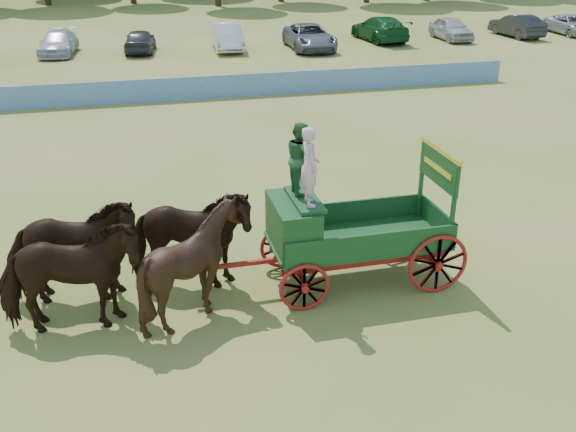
# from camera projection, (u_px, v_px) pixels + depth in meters

# --- Properties ---
(ground) EXTENTS (160.00, 160.00, 0.00)m
(ground) POSITION_uv_depth(u_px,v_px,m) (445.00, 282.00, 14.57)
(ground) COLOR olive
(ground) RESTS_ON ground
(horse_lead_left) EXTENTS (2.89, 1.43, 2.39)m
(horse_lead_left) POSITION_uv_depth(u_px,v_px,m) (69.00, 278.00, 12.34)
(horse_lead_left) COLOR black
(horse_lead_left) RESTS_ON ground
(horse_lead_right) EXTENTS (2.93, 1.54, 2.39)m
(horse_lead_right) POSITION_uv_depth(u_px,v_px,m) (72.00, 252.00, 13.31)
(horse_lead_right) COLOR black
(horse_lead_right) RESTS_ON ground
(horse_wheel_left) EXTENTS (2.42, 2.21, 2.39)m
(horse_wheel_left) POSITION_uv_depth(u_px,v_px,m) (194.00, 264.00, 12.87)
(horse_wheel_left) COLOR black
(horse_wheel_left) RESTS_ON ground
(horse_wheel_right) EXTENTS (3.04, 1.88, 2.39)m
(horse_wheel_right) POSITION_uv_depth(u_px,v_px,m) (188.00, 240.00, 13.84)
(horse_wheel_right) COLOR black
(horse_wheel_right) RESTS_ON ground
(farm_dray) EXTENTS (6.00, 2.00, 3.80)m
(farm_dray) POSITION_uv_depth(u_px,v_px,m) (327.00, 217.00, 13.84)
(farm_dray) COLOR #A42810
(farm_dray) RESTS_ON ground
(sponsor_banner) EXTENTS (26.00, 0.08, 1.05)m
(sponsor_banner) POSITION_uv_depth(u_px,v_px,m) (250.00, 85.00, 30.01)
(sponsor_banner) COLOR #1E58A3
(sponsor_banner) RESTS_ON ground
(parked_cars) EXTENTS (58.90, 7.76, 1.64)m
(parked_cars) POSITION_uv_depth(u_px,v_px,m) (302.00, 35.00, 41.82)
(parked_cars) COLOR silver
(parked_cars) RESTS_ON ground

